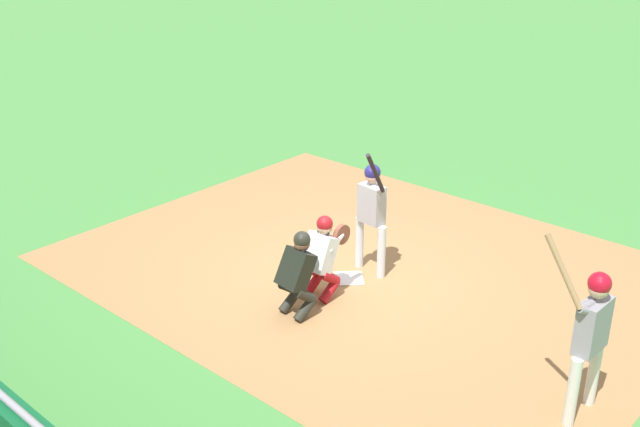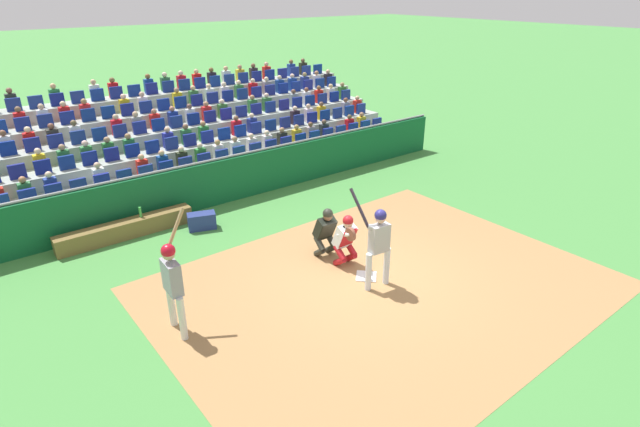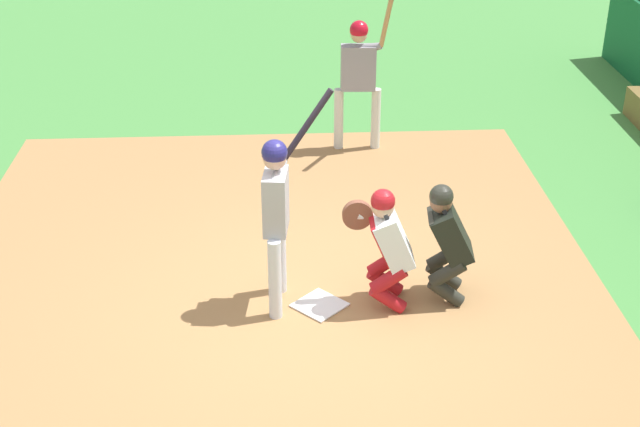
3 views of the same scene
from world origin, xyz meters
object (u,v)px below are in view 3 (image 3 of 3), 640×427
Objects in this scene: batter_at_plate at (277,205)px; home_plate_umpire at (447,237)px; home_plate_marker at (320,305)px; catcher_crouching at (386,240)px; on_deck_batter at (359,70)px.

home_plate_umpire is (0.05, -1.68, -0.42)m from batter_at_plate.
catcher_crouching is at bearing -85.69° from home_plate_marker.
catcher_crouching is at bearing 98.12° from home_plate_umpire.
batter_at_plate is 1.73m from home_plate_umpire.
on_deck_batter is (4.03, -0.72, 1.13)m from home_plate_marker.
on_deck_batter is at bearing -15.88° from batter_at_plate.
batter_at_plate is at bearing 87.80° from catcher_crouching.
catcher_crouching reaches higher than home_plate_umpire.
on_deck_batter is at bearing -10.07° from home_plate_marker.
home_plate_marker is 0.20× the size of batter_at_plate.
home_plate_marker is at bearing -102.56° from batter_at_plate.
home_plate_umpire is (0.09, -0.61, -0.02)m from catcher_crouching.
home_plate_umpire is (0.14, -1.27, 0.68)m from home_plate_marker.
home_plate_marker is 4.25m from on_deck_batter.
home_plate_marker is at bearing 169.93° from on_deck_batter.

